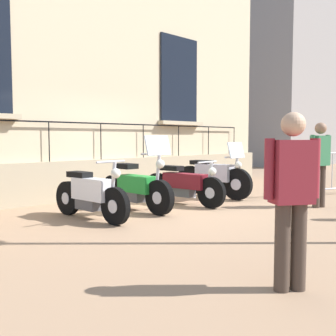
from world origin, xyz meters
TOP-DOWN VIEW (x-y plane):
  - ground_plane at (0.00, 0.00)m, footprint 60.00×60.00m
  - building_facade at (-2.55, 0.00)m, footprint 0.82×12.67m
  - motorcycle_white at (-0.07, -1.71)m, footprint 1.91×0.57m
  - motorcycle_green at (-0.16, -0.61)m, footprint 1.97×0.69m
  - motorcycle_maroon at (-0.01, 0.55)m, footprint 2.04×0.62m
  - motorcycle_silver at (-0.18, 1.75)m, footprint 2.02×0.74m
  - crowd_barrier at (1.53, 3.97)m, footprint 0.72×1.93m
  - pedestrian_standing at (3.88, -2.24)m, footprint 0.38×0.45m
  - pedestrian_walking at (2.15, 2.21)m, footprint 0.31×0.52m
  - distant_building at (-6.16, 13.71)m, footprint 5.98×5.23m

SIDE VIEW (x-z plane):
  - ground_plane at x=0.00m, z-range 0.00..0.00m
  - motorcycle_maroon at x=-0.01m, z-range -0.05..0.88m
  - motorcycle_white at x=-0.07m, z-range -0.09..0.94m
  - motorcycle_green at x=-0.16m, z-range -0.27..1.16m
  - motorcycle_silver at x=-0.18m, z-range -0.17..1.13m
  - crowd_barrier at x=1.53m, z-range 0.04..1.09m
  - pedestrian_standing at x=3.88m, z-range 0.10..1.72m
  - pedestrian_walking at x=2.15m, z-range 0.11..1.81m
  - building_facade at x=-2.55m, z-range -0.12..6.32m
  - distant_building at x=-6.16m, z-range 0.00..13.63m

